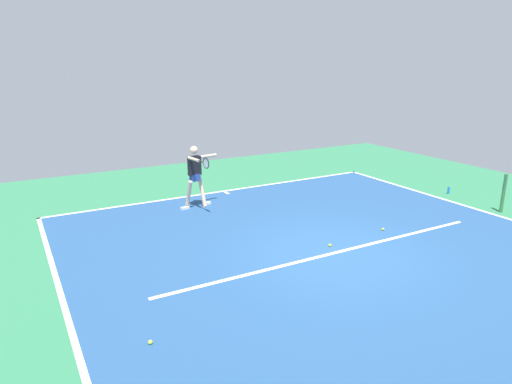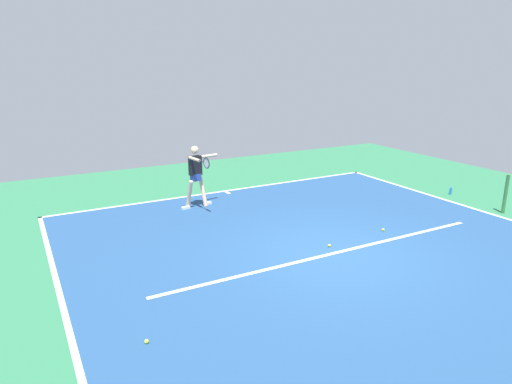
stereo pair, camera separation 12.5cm
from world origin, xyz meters
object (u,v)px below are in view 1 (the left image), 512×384
net_post (503,193)px  tennis_player (196,173)px  tennis_ball_by_sideline (383,229)px  tennis_ball_far_corner (330,245)px  tennis_ball_by_baseline (150,342)px  water_bottle (449,190)px

net_post → tennis_player: (7.07, -4.45, 0.46)m
tennis_ball_by_sideline → tennis_ball_far_corner: 1.76m
tennis_ball_by_baseline → tennis_ball_far_corner: bearing=-160.4°
tennis_ball_by_baseline → water_bottle: 10.84m
net_post → tennis_ball_by_sideline: 3.89m
tennis_ball_by_baseline → water_bottle: (-10.37, -3.18, 0.08)m
tennis_ball_by_sideline → net_post: bearing=172.3°
net_post → tennis_ball_far_corner: size_ratio=16.21×
net_post → tennis_ball_by_sideline: net_post is taller
tennis_player → water_bottle: tennis_player is taller
tennis_player → tennis_ball_by_sideline: bearing=120.9°
tennis_ball_by_sideline → water_bottle: (-4.09, -1.39, 0.08)m
tennis_player → tennis_ball_far_corner: 4.47m
tennis_ball_by_sideline → tennis_ball_far_corner: bearing=5.6°
tennis_ball_by_sideline → water_bottle: 4.32m
tennis_player → tennis_ball_far_corner: (-1.49, 4.10, -0.97)m
tennis_ball_by_baseline → tennis_ball_by_sideline: size_ratio=1.00×
tennis_ball_by_baseline → water_bottle: water_bottle is taller
tennis_player → tennis_ball_by_sideline: tennis_player is taller
net_post → tennis_ball_by_sideline: (3.82, -0.52, -0.50)m
tennis_player → water_bottle: bearing=152.3°
tennis_ball_by_baseline → tennis_ball_by_sideline: bearing=-164.1°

